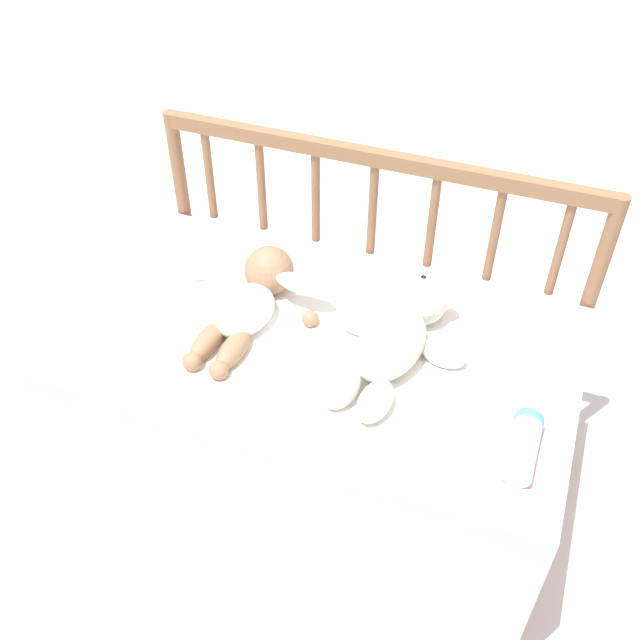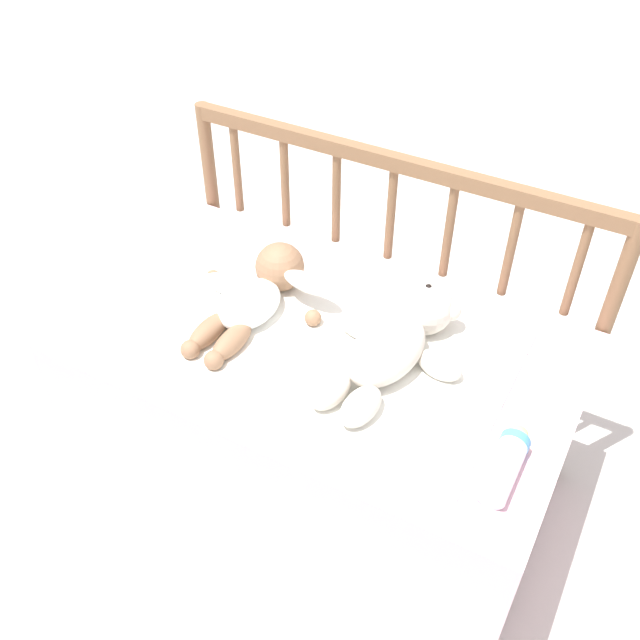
# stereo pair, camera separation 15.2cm
# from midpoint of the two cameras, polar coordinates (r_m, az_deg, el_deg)

# --- Properties ---
(ground_plane) EXTENTS (12.00, 12.00, 0.00)m
(ground_plane) POSITION_cam_midpoint_polar(r_m,az_deg,el_deg) (1.98, -2.23, -13.18)
(ground_plane) COLOR silver
(crib_mattress) EXTENTS (1.11, 0.65, 0.54)m
(crib_mattress) POSITION_cam_midpoint_polar(r_m,az_deg,el_deg) (1.76, -2.46, -8.11)
(crib_mattress) COLOR #EDB7C6
(crib_mattress) RESTS_ON ground_plane
(crib_rail) EXTENTS (1.11, 0.04, 0.83)m
(crib_rail) POSITION_cam_midpoint_polar(r_m,az_deg,el_deg) (1.79, 1.66, 6.35)
(crib_rail) COLOR brown
(crib_rail) RESTS_ON ground_plane
(blanket) EXTENTS (0.83, 0.50, 0.01)m
(blanket) POSITION_cam_midpoint_polar(r_m,az_deg,el_deg) (1.56, -3.07, -1.80)
(blanket) COLOR white
(blanket) RESTS_ON crib_mattress
(teddy_bear) EXTENTS (0.31, 0.42, 0.12)m
(teddy_bear) POSITION_cam_midpoint_polar(r_m,az_deg,el_deg) (1.50, 3.40, -1.21)
(teddy_bear) COLOR silver
(teddy_bear) RESTS_ON crib_mattress
(baby) EXTENTS (0.33, 0.38, 0.12)m
(baby) POSITION_cam_midpoint_polar(r_m,az_deg,el_deg) (1.61, -8.28, 1.49)
(baby) COLOR white
(baby) RESTS_ON crib_mattress
(baby_bottle) EXTENTS (0.06, 0.18, 0.06)m
(baby_bottle) POSITION_cam_midpoint_polar(r_m,az_deg,el_deg) (1.37, 12.99, -9.59)
(baby_bottle) COLOR white
(baby_bottle) RESTS_ON crib_mattress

